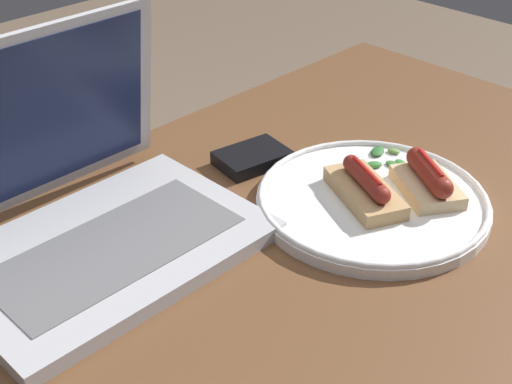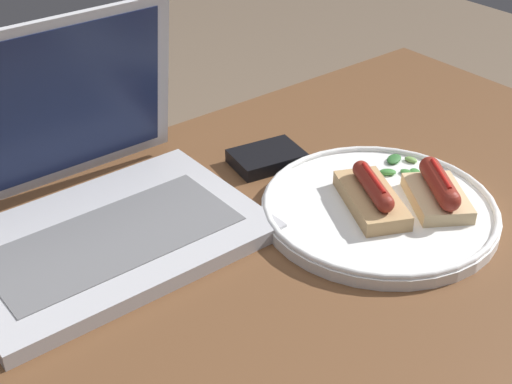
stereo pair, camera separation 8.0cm
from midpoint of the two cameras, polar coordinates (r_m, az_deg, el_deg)
desk at (r=0.84m, az=-3.40°, el=-11.38°), size 1.29×0.67×0.74m
laptop at (r=0.83m, az=-16.14°, el=-1.54°), size 0.34×0.26×0.23m
plate at (r=0.88m, az=6.74°, el=-0.75°), size 0.29×0.29×0.02m
sausage_toast_left at (r=0.86m, az=6.14°, el=0.21°), size 0.10×0.13×0.04m
sausage_toast_middle at (r=0.89m, az=11.13°, el=0.87°), size 0.10×0.11×0.04m
salad_pile at (r=0.96m, az=8.09°, el=2.57°), size 0.07×0.07×0.01m
external_drive at (r=0.97m, az=-2.66°, el=2.69°), size 0.10×0.08×0.02m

